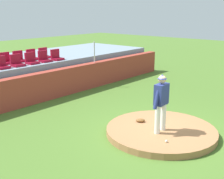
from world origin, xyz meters
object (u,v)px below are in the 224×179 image
Objects in this scene: pitcher at (161,99)px; stadium_chair_7 at (19,58)px; stadium_chair_4 at (56,57)px; baseball at (166,141)px; stadium_chair_0 at (2,65)px; stadium_chair_1 at (17,62)px; stadium_chair_2 at (31,60)px; stadium_chair_6 at (6,60)px; stadium_chair_8 at (32,56)px; stadium_chair_9 at (44,55)px; fielding_glove at (140,120)px; stadium_chair_3 at (44,58)px.

stadium_chair_7 is at bearing 86.02° from pitcher.
pitcher is 6.94m from stadium_chair_4.
baseball is 7.46m from stadium_chair_0.
stadium_chair_2 is (0.73, 0.02, 0.00)m from stadium_chair_1.
pitcher is 6.77m from stadium_chair_1.
stadium_chair_2 reaches higher than baseball.
baseball is 0.15× the size of stadium_chair_6.
stadium_chair_9 is at bearing -178.55° from stadium_chair_8.
stadium_chair_1 and stadium_chair_4 have the same top height.
stadium_chair_6 is at bearing 91.11° from pitcher.
pitcher is at bearing -56.60° from fielding_glove.
stadium_chair_2 is 1.00× the size of stadium_chair_3.
stadium_chair_7 reaches higher than baseball.
stadium_chair_0 is at bearing 17.90° from stadium_chair_9.
stadium_chair_0 is 1.00× the size of stadium_chair_2.
pitcher reaches higher than stadium_chair_6.
pitcher is 5.89× the size of fielding_glove.
fielding_glove is 0.60× the size of stadium_chair_9.
stadium_chair_1 is 0.87m from stadium_chair_6.
stadium_chair_3 is at bearing -179.45° from stadium_chair_1.
baseball is 7.58m from stadium_chair_3.
stadium_chair_6 is (-0.73, 0.85, 0.00)m from stadium_chair_2.
stadium_chair_4 is at bearing 179.32° from stadium_chair_0.
stadium_chair_7 is (-1.43, 0.89, 0.00)m from stadium_chair_4.
baseball is 0.15× the size of stadium_chair_7.
stadium_chair_8 is at bearing 134.09° from fielding_glove.
stadium_chair_8 is (0.72, 0.03, 0.00)m from stadium_chair_7.
stadium_chair_8 is at bearing -177.61° from stadium_chair_7.
baseball is at bearing 89.46° from stadium_chair_6.
stadium_chair_7 is (0.75, 8.16, 1.38)m from baseball.
stadium_chair_0 is at bearing 0.04° from stadium_chair_2.
pitcher is 6.78m from stadium_chair_2.
stadium_chair_3 is (1.42, 0.01, 0.00)m from stadium_chair_1.
stadium_chair_4 and stadium_chair_6 have the same top height.
fielding_glove is 6.89m from stadium_chair_6.
stadium_chair_0 is (-1.16, 6.76, 0.39)m from pitcher.
stadium_chair_1 and stadium_chair_9 have the same top height.
stadium_chair_4 is (2.80, -0.03, 0.00)m from stadium_chair_0.
fielding_glove is at bearing 84.37° from stadium_chair_8.
baseball is 7.42m from stadium_chair_1.
stadium_chair_0 is at bearing -1.25° from stadium_chair_1.
stadium_chair_3 reaches higher than fielding_glove.
stadium_chair_8 is at bearing -147.11° from stadium_chair_1.
stadium_chair_8 is at bearing -127.04° from stadium_chair_2.
stadium_chair_3 is at bearing 91.57° from stadium_chair_8.
fielding_glove is 0.60× the size of stadium_chair_1.
stadium_chair_0 is 1.42m from stadium_chair_2.
stadium_chair_2 is at bearing 83.70° from baseball.
fielding_glove is 6.18m from stadium_chair_0.
stadium_chair_2 is at bearing -1.41° from stadium_chair_4.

